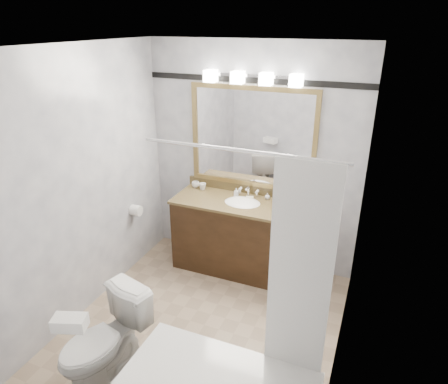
{
  "coord_description": "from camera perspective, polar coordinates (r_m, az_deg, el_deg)",
  "views": [
    {
      "loc": [
        1.31,
        -2.68,
        2.67
      ],
      "look_at": [
        0.06,
        0.35,
        1.25
      ],
      "focal_mm": 32.0,
      "sensor_mm": 36.0,
      "label": 1
    }
  ],
  "objects": [
    {
      "name": "vanity_light_bar",
      "position": [
        4.15,
        4.02,
        15.97
      ],
      "size": [
        1.02,
        0.14,
        0.12
      ],
      "color": "silver",
      "rests_on": "room"
    },
    {
      "name": "cup_left",
      "position": [
        4.7,
        -4.08,
        1.08
      ],
      "size": [
        0.09,
        0.09,
        0.07
      ],
      "primitive_type": "imported",
      "rotation": [
        0.0,
        0.0,
        -0.01
      ],
      "color": "white",
      "rests_on": "vanity"
    },
    {
      "name": "soap_bar",
      "position": [
        4.41,
        3.68,
        -0.83
      ],
      "size": [
        0.09,
        0.07,
        0.03
      ],
      "primitive_type": "cube",
      "rotation": [
        0.0,
        0.0,
        0.22
      ],
      "color": "beige",
      "rests_on": "vanity"
    },
    {
      "name": "toilet",
      "position": [
        3.43,
        -16.84,
        -19.84
      ],
      "size": [
        0.59,
        0.81,
        0.75
      ],
      "primitive_type": "imported",
      "rotation": [
        0.0,
        0.0,
        -0.27
      ],
      "color": "white",
      "rests_on": "ground"
    },
    {
      "name": "tissue_box",
      "position": [
        3.01,
        -21.17,
        -17.02
      ],
      "size": [
        0.25,
        0.19,
        0.09
      ],
      "primitive_type": "cube",
      "rotation": [
        0.0,
        0.0,
        0.35
      ],
      "color": "white",
      "rests_on": "toilet"
    },
    {
      "name": "coffee_maker",
      "position": [
        4.18,
        8.57,
        -0.01
      ],
      "size": [
        0.18,
        0.22,
        0.34
      ],
      "rotation": [
        0.0,
        0.0,
        0.32
      ],
      "color": "black",
      "rests_on": "vanity"
    },
    {
      "name": "soap_bottle_a",
      "position": [
        4.46,
        1.76,
        -0.01
      ],
      "size": [
        0.04,
        0.04,
        0.09
      ],
      "primitive_type": "imported",
      "rotation": [
        0.0,
        0.0,
        0.02
      ],
      "color": "white",
      "rests_on": "vanity"
    },
    {
      "name": "accent_stripe",
      "position": [
        4.22,
        4.3,
        15.63
      ],
      "size": [
        2.4,
        0.01,
        0.06
      ],
      "primitive_type": "cube",
      "color": "black",
      "rests_on": "room"
    },
    {
      "name": "tp_roll",
      "position": [
        4.59,
        -12.46,
        -2.58
      ],
      "size": [
        0.11,
        0.12,
        0.12
      ],
      "primitive_type": "cylinder",
      "rotation": [
        0.0,
        1.57,
        0.0
      ],
      "color": "white",
      "rests_on": "room"
    },
    {
      "name": "room",
      "position": [
        3.3,
        -3.26,
        -2.06
      ],
      "size": [
        2.42,
        2.62,
        2.52
      ],
      "color": "#9C846A",
      "rests_on": "ground"
    },
    {
      "name": "vanity",
      "position": [
        4.51,
        2.55,
        -6.19
      ],
      "size": [
        1.53,
        0.58,
        0.97
      ],
      "color": "black",
      "rests_on": "ground"
    },
    {
      "name": "mirror",
      "position": [
        4.33,
        4.02,
        7.72
      ],
      "size": [
        1.4,
        0.04,
        1.1
      ],
      "color": "olive",
      "rests_on": "room"
    },
    {
      "name": "soap_bottle_b",
      "position": [
        4.4,
        6.21,
        -0.6
      ],
      "size": [
        0.06,
        0.06,
        0.07
      ],
      "primitive_type": "imported",
      "rotation": [
        0.0,
        0.0,
        0.08
      ],
      "color": "white",
      "rests_on": "vanity"
    },
    {
      "name": "cup_right",
      "position": [
        4.64,
        -3.09,
        0.8
      ],
      "size": [
        0.11,
        0.11,
        0.08
      ],
      "primitive_type": "imported",
      "rotation": [
        0.0,
        0.0,
        0.36
      ],
      "color": "white",
      "rests_on": "vanity"
    }
  ]
}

